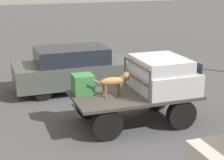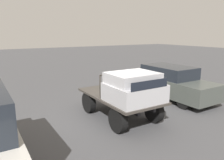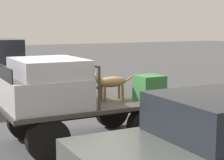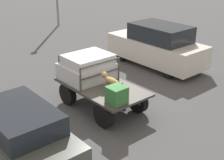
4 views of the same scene
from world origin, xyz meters
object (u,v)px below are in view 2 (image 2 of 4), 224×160
at_px(cargo_crate, 111,80).
at_px(parked_sedan, 171,82).
at_px(dog, 113,81).
at_px(flatbed_truck, 120,101).

distance_m(cargo_crate, parked_sedan, 3.12).
bearing_deg(parked_sedan, cargo_crate, -101.10).
xyz_separation_m(dog, cargo_crate, (-0.81, 0.41, -0.13)).
relative_size(flatbed_truck, dog, 3.09).
bearing_deg(dog, parked_sedan, 109.62).
xyz_separation_m(dog, parked_sedan, (-0.22, 3.45, -0.49)).
relative_size(dog, cargo_crate, 2.03).
height_order(dog, cargo_crate, dog).
xyz_separation_m(flatbed_truck, parked_sedan, (-0.75, 3.51, 0.18)).
relative_size(cargo_crate, parked_sedan, 0.12).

